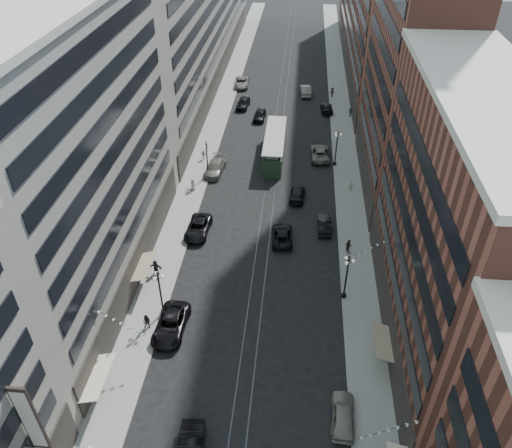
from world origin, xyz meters
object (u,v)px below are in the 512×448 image
(car_2, at_px, (171,325))
(car_extra_2, at_px, (297,194))
(pedestrian_7, at_px, (348,246))
(pedestrian_extra_0, at_px, (332,92))
(car_13, at_px, (260,115))
(car_14, at_px, (306,90))
(car_7, at_px, (198,228))
(pedestrian_5, at_px, (156,267))
(streetcar, at_px, (275,147))
(car_extra_0, at_px, (242,83))
(lamppost_sw_far, at_px, (160,292))
(pedestrian_2, at_px, (147,322))
(car_12, at_px, (327,108))
(pedestrian_9, at_px, (350,112))
(car_8, at_px, (215,167))
(pedestrian_extra_1, at_px, (193,184))
(pedestrian_6, at_px, (204,155))
(car_11, at_px, (320,153))
(car_9, at_px, (243,103))
(car_extra_1, at_px, (282,235))
(car_10, at_px, (324,224))
(lamppost_sw_mid, at_px, (207,158))
(pedestrian_8, at_px, (351,186))
(lamppost_se_far, at_px, (347,276))
(lamppost_se_mid, at_px, (336,147))
(car_4, at_px, (343,415))

(car_2, relative_size, car_extra_2, 1.27)
(pedestrian_7, distance_m, pedestrian_extra_0, 46.73)
(car_13, height_order, car_14, car_14)
(car_7, relative_size, pedestrian_5, 3.19)
(streetcar, height_order, car_extra_0, streetcar)
(lamppost_sw_far, distance_m, pedestrian_2, 3.18)
(car_12, xyz_separation_m, car_extra_2, (-4.57, -29.11, -0.02))
(car_extra_2, distance_m, pedestrian_extra_0, 36.20)
(pedestrian_5, relative_size, pedestrian_9, 1.12)
(pedestrian_2, height_order, car_8, pedestrian_2)
(pedestrian_extra_1, bearing_deg, pedestrian_6, -56.25)
(car_11, xyz_separation_m, pedestrian_9, (5.52, 15.22, 0.11))
(pedestrian_2, xyz_separation_m, car_extra_0, (1.82, 64.43, -0.21))
(car_9, height_order, car_extra_1, car_9)
(car_9, bearing_deg, pedestrian_9, -2.40)
(pedestrian_extra_0, bearing_deg, pedestrian_extra_1, 44.84)
(pedestrian_2, relative_size, pedestrian_7, 0.99)
(car_10, bearing_deg, car_8, -39.66)
(lamppost_sw_mid, bearing_deg, pedestrian_6, 107.35)
(lamppost_sw_mid, bearing_deg, pedestrian_2, -92.00)
(car_11, xyz_separation_m, car_13, (-10.42, 12.96, -0.03))
(car_2, bearing_deg, pedestrian_2, -177.01)
(car_9, relative_size, pedestrian_5, 2.81)
(car_9, xyz_separation_m, pedestrian_extra_1, (-3.72, -28.90, 0.14))
(car_2, distance_m, car_10, 23.56)
(lamppost_sw_far, bearing_deg, car_14, 76.96)
(pedestrian_2, xyz_separation_m, pedestrian_8, (21.34, 27.08, -0.08))
(car_extra_0, bearing_deg, car_13, -74.64)
(lamppost_se_far, xyz_separation_m, pedestrian_2, (-19.42, -6.17, -2.09))
(car_11, bearing_deg, pedestrian_6, 5.84)
(pedestrian_5, bearing_deg, car_extra_1, 36.71)
(car_11, bearing_deg, lamppost_sw_mid, 22.07)
(car_11, bearing_deg, pedestrian_extra_0, -98.08)
(pedestrian_9, height_order, pedestrian_extra_0, pedestrian_extra_0)
(car_10, distance_m, pedestrian_5, 21.29)
(car_2, xyz_separation_m, pedestrian_6, (-2.84, 33.94, 0.05))
(car_14, bearing_deg, car_12, 113.21)
(lamppost_sw_mid, xyz_separation_m, pedestrian_7, (19.24, -15.49, -2.08))
(car_2, bearing_deg, pedestrian_5, 116.52)
(streetcar, height_order, pedestrian_extra_0, streetcar)
(lamppost_se_mid, xyz_separation_m, car_extra_2, (-5.37, -9.51, -2.40))
(pedestrian_9, bearing_deg, car_7, -98.48)
(car_extra_2, bearing_deg, pedestrian_6, -29.06)
(car_4, xyz_separation_m, pedestrian_2, (-18.62, 8.21, 0.19))
(lamppost_se_far, relative_size, streetcar, 0.41)
(car_2, bearing_deg, lamppost_sw_mid, 94.96)
(pedestrian_extra_0, bearing_deg, pedestrian_9, 93.31)
(car_12, xyz_separation_m, pedestrian_5, (-19.80, -45.87, 0.33))
(lamppost_se_mid, relative_size, car_2, 0.91)
(pedestrian_2, distance_m, pedestrian_6, 33.97)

